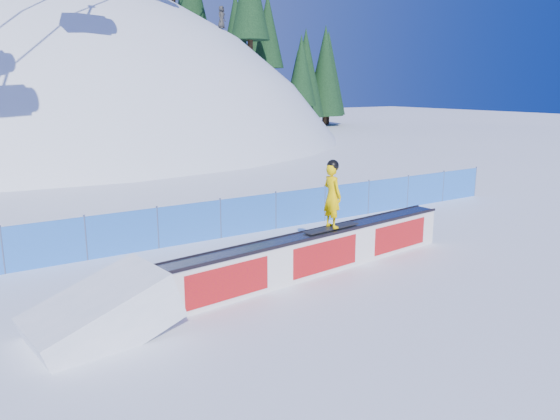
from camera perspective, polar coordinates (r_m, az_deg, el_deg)
ground at (r=13.79m, az=6.18°, el=-6.59°), size 160.00×160.00×0.00m
snow_hill at (r=57.32m, az=-22.40°, el=-11.33°), size 64.00×64.00×64.00m
treeline at (r=59.75m, az=-0.50°, el=17.68°), size 22.75×11.86×19.71m
safety_fence at (r=17.19m, az=-3.26°, el=-0.51°), size 22.05×0.05×1.30m
rail_box at (r=13.64m, az=3.97°, el=-4.44°), size 8.88×1.63×1.06m
snow_ramp at (r=11.02m, az=-18.02°, el=-12.35°), size 2.87×1.98×1.68m
snowboarder at (r=13.61m, az=5.48°, el=1.57°), size 1.69×0.59×1.74m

